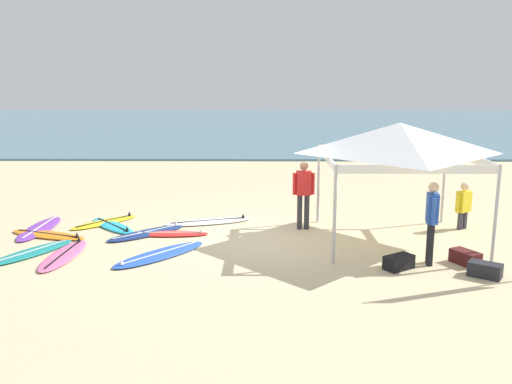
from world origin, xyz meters
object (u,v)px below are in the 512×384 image
object	(u,v)px
surfboard_yellow	(105,222)
person_yellow	(464,204)
surfboard_red	(170,234)
person_red	(304,191)
surfboard_pink	(64,255)
surfboard_teal	(31,252)
gear_bag_near_tent	(399,262)
canopy_tent	(399,139)
surfboard_white	(209,221)
surfboard_purple	(40,228)
person_blue	(432,217)
surfboard_orange	(48,235)
surfboard_blue	(160,254)
surfboard_cyan	(113,226)
gear_bag_by_pole	(485,270)
surfboard_navy	(147,233)
gear_bag_on_sand	(465,257)

from	to	relation	value
surfboard_yellow	person_yellow	world-z (taller)	person_yellow
surfboard_red	person_red	xyz separation A→B (m)	(3.25, 0.58, 0.95)
surfboard_pink	surfboard_teal	distance (m)	0.78
gear_bag_near_tent	person_yellow	bearing A→B (deg)	52.16
surfboard_teal	surfboard_pink	bearing A→B (deg)	-12.50
canopy_tent	gear_bag_near_tent	size ratio (longest dim) A/B	5.63
person_yellow	person_red	bearing A→B (deg)	-179.27
surfboard_pink	surfboard_white	size ratio (longest dim) A/B	0.92
surfboard_purple	person_blue	bearing A→B (deg)	-15.48
surfboard_white	gear_bag_near_tent	world-z (taller)	gear_bag_near_tent
surfboard_orange	person_blue	xyz separation A→B (m)	(8.57, -1.92, 0.95)
surfboard_blue	surfboard_teal	bearing A→B (deg)	177.86
surfboard_blue	surfboard_cyan	xyz separation A→B (m)	(-1.63, 2.29, 0.00)
gear_bag_by_pole	surfboard_purple	bearing A→B (deg)	161.94
surfboard_white	gear_bag_near_tent	bearing A→B (deg)	-40.29
surfboard_teal	gear_bag_near_tent	bearing A→B (deg)	-6.37
surfboard_navy	surfboard_white	distance (m)	1.78
surfboard_purple	gear_bag_near_tent	distance (m)	8.77
surfboard_orange	surfboard_teal	size ratio (longest dim) A/B	1.02
surfboard_white	surfboard_teal	distance (m)	4.46
person_blue	gear_bag_by_pole	size ratio (longest dim) A/B	2.85
canopy_tent	gear_bag_by_pole	distance (m)	3.50
surfboard_white	gear_bag_near_tent	distance (m)	5.41
surfboard_yellow	surfboard_purple	distance (m)	1.58
surfboard_teal	person_blue	world-z (taller)	person_blue
surfboard_navy	person_yellow	size ratio (longest dim) A/B	1.61
canopy_tent	gear_bag_near_tent	bearing A→B (deg)	-100.54
surfboard_pink	surfboard_white	bearing A→B (deg)	44.71
surfboard_purple	gear_bag_on_sand	xyz separation A→B (m)	(9.75, -2.47, 0.10)
surfboard_blue	surfboard_navy	bearing A→B (deg)	110.53
surfboard_cyan	gear_bag_by_pole	world-z (taller)	gear_bag_by_pole
surfboard_purple	person_red	world-z (taller)	person_red
surfboard_navy	canopy_tent	bearing A→B (deg)	-4.01
surfboard_orange	surfboard_blue	bearing A→B (deg)	-26.28
gear_bag_on_sand	gear_bag_by_pole	bearing A→B (deg)	-81.59
surfboard_navy	gear_bag_near_tent	bearing A→B (deg)	-23.47
surfboard_teal	person_blue	size ratio (longest dim) A/B	1.23
surfboard_yellow	surfboard_blue	bearing A→B (deg)	-53.80
surfboard_pink	surfboard_yellow	bearing A→B (deg)	87.63
surfboard_cyan	gear_bag_near_tent	bearing A→B (deg)	-24.98
person_yellow	gear_bag_near_tent	size ratio (longest dim) A/B	2.00
surfboard_blue	person_yellow	size ratio (longest dim) A/B	1.87
surfboard_yellow	surfboard_pink	distance (m)	2.71
surfboard_orange	gear_bag_on_sand	bearing A→B (deg)	-11.56
surfboard_orange	surfboard_cyan	bearing A→B (deg)	31.88
gear_bag_near_tent	surfboard_yellow	bearing A→B (deg)	153.60
surfboard_white	surfboard_purple	bearing A→B (deg)	-170.33
surfboard_purple	surfboard_cyan	world-z (taller)	same
canopy_tent	surfboard_navy	bearing A→B (deg)	175.99
gear_bag_on_sand	surfboard_yellow	bearing A→B (deg)	159.57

